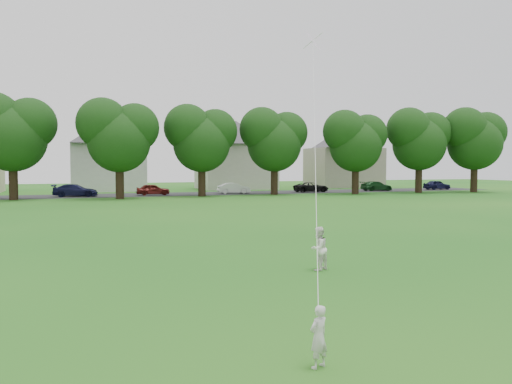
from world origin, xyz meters
name	(u,v)px	position (x,y,z in m)	size (l,w,h in m)	color
ground	(250,302)	(0.00, 0.00, 0.00)	(160.00, 160.00, 0.00)	#145B17
street	(114,195)	(0.00, 42.00, 0.01)	(90.00, 7.00, 0.01)	#2D2D30
toddler	(319,337)	(-0.19, -3.67, 0.47)	(0.34, 0.22, 0.94)	silver
older_boy	(319,249)	(2.95, 2.52, 0.62)	(0.61, 0.47, 1.25)	white
kite	(314,115)	(2.74, 2.43, 4.39)	(3.46, 6.63, 15.44)	white
tree_row	(179,132)	(5.54, 36.18, 6.10)	(81.63, 9.03, 9.77)	black
parked_cars	(161,189)	(4.58, 41.00, 0.58)	(73.18, 2.36, 1.21)	black
house_row	(118,148)	(1.13, 52.00, 5.11)	(77.79, 13.96, 10.43)	beige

